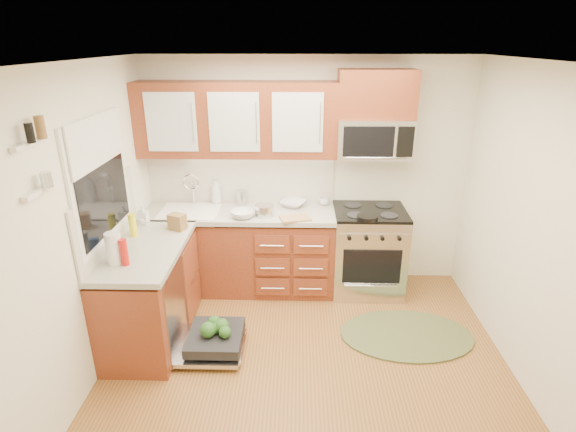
{
  "coord_description": "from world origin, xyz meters",
  "views": [
    {
      "loc": [
        -0.08,
        -3.03,
        2.64
      ],
      "look_at": [
        -0.18,
        0.85,
        1.11
      ],
      "focal_mm": 28.0,
      "sensor_mm": 36.0,
      "label": 1
    }
  ],
  "objects_px": {
    "rug": "(406,335)",
    "skillet": "(367,217)",
    "microwave": "(374,138)",
    "dishwasher": "(211,341)",
    "paper_towel_roll": "(114,248)",
    "bowl_b": "(243,214)",
    "range": "(368,251)",
    "cutting_board": "(295,218)",
    "stock_pot": "(264,210)",
    "sink": "(190,222)",
    "upper_cabinets": "(237,120)",
    "bowl_a": "(293,204)",
    "cup": "(324,201)"
  },
  "relations": [
    {
      "from": "stock_pot",
      "to": "bowl_b",
      "type": "height_order",
      "value": "stock_pot"
    },
    {
      "from": "microwave",
      "to": "cutting_board",
      "type": "xyz_separation_m",
      "value": [
        -0.8,
        -0.33,
        -0.76
      ]
    },
    {
      "from": "rug",
      "to": "stock_pot",
      "type": "height_order",
      "value": "stock_pot"
    },
    {
      "from": "cutting_board",
      "to": "bowl_b",
      "type": "height_order",
      "value": "bowl_b"
    },
    {
      "from": "rug",
      "to": "bowl_b",
      "type": "bearing_deg",
      "value": 156.82
    },
    {
      "from": "microwave",
      "to": "sink",
      "type": "distance_m",
      "value": 2.13
    },
    {
      "from": "dishwasher",
      "to": "microwave",
      "type": "bearing_deg",
      "value": 39.07
    },
    {
      "from": "stock_pot",
      "to": "dishwasher",
      "type": "bearing_deg",
      "value": -112.64
    },
    {
      "from": "range",
      "to": "skillet",
      "type": "height_order",
      "value": "skillet"
    },
    {
      "from": "cutting_board",
      "to": "rug",
      "type": "bearing_deg",
      "value": -31.63
    },
    {
      "from": "paper_towel_roll",
      "to": "bowl_b",
      "type": "relative_size",
      "value": 1.11
    },
    {
      "from": "rug",
      "to": "paper_towel_roll",
      "type": "relative_size",
      "value": 4.68
    },
    {
      "from": "microwave",
      "to": "dishwasher",
      "type": "distance_m",
      "value": 2.55
    },
    {
      "from": "cutting_board",
      "to": "paper_towel_roll",
      "type": "relative_size",
      "value": 1.1
    },
    {
      "from": "range",
      "to": "paper_towel_roll",
      "type": "height_order",
      "value": "paper_towel_roll"
    },
    {
      "from": "skillet",
      "to": "bowl_b",
      "type": "relative_size",
      "value": 0.87
    },
    {
      "from": "microwave",
      "to": "stock_pot",
      "type": "height_order",
      "value": "microwave"
    },
    {
      "from": "upper_cabinets",
      "to": "dishwasher",
      "type": "xyz_separation_m",
      "value": [
        -0.13,
        -1.27,
        -1.77
      ]
    },
    {
      "from": "dishwasher",
      "to": "bowl_a",
      "type": "bearing_deg",
      "value": 61.19
    },
    {
      "from": "skillet",
      "to": "bowl_b",
      "type": "height_order",
      "value": "bowl_b"
    },
    {
      "from": "skillet",
      "to": "rug",
      "type": "bearing_deg",
      "value": -60.78
    },
    {
      "from": "upper_cabinets",
      "to": "stock_pot",
      "type": "distance_m",
      "value": 0.97
    },
    {
      "from": "range",
      "to": "microwave",
      "type": "distance_m",
      "value": 1.23
    },
    {
      "from": "rug",
      "to": "cup",
      "type": "relative_size",
      "value": 11.44
    },
    {
      "from": "rug",
      "to": "bowl_b",
      "type": "distance_m",
      "value": 2.0
    },
    {
      "from": "rug",
      "to": "bowl_a",
      "type": "xyz_separation_m",
      "value": [
        -1.1,
        1.04,
        0.95
      ]
    },
    {
      "from": "range",
      "to": "bowl_a",
      "type": "xyz_separation_m",
      "value": [
        -0.83,
        0.17,
        0.48
      ]
    },
    {
      "from": "upper_cabinets",
      "to": "bowl_a",
      "type": "xyz_separation_m",
      "value": [
        0.58,
        0.03,
        -0.92
      ]
    },
    {
      "from": "range",
      "to": "bowl_b",
      "type": "distance_m",
      "value": 1.44
    },
    {
      "from": "stock_pot",
      "to": "bowl_b",
      "type": "relative_size",
      "value": 0.82
    },
    {
      "from": "range",
      "to": "stock_pot",
      "type": "distance_m",
      "value": 1.23
    },
    {
      "from": "microwave",
      "to": "sink",
      "type": "relative_size",
      "value": 1.23
    },
    {
      "from": "skillet",
      "to": "bowl_b",
      "type": "bearing_deg",
      "value": 176.84
    },
    {
      "from": "rug",
      "to": "microwave",
      "type": "bearing_deg",
      "value": 105.68
    },
    {
      "from": "upper_cabinets",
      "to": "sink",
      "type": "distance_m",
      "value": 1.21
    },
    {
      "from": "rug",
      "to": "skillet",
      "type": "relative_size",
      "value": 5.97
    },
    {
      "from": "microwave",
      "to": "skillet",
      "type": "height_order",
      "value": "microwave"
    },
    {
      "from": "range",
      "to": "stock_pot",
      "type": "height_order",
      "value": "stock_pot"
    },
    {
      "from": "bowl_b",
      "to": "rug",
      "type": "bearing_deg",
      "value": -23.18
    },
    {
      "from": "dishwasher",
      "to": "bowl_b",
      "type": "bearing_deg",
      "value": 77.98
    },
    {
      "from": "rug",
      "to": "bowl_b",
      "type": "xyz_separation_m",
      "value": [
        -1.62,
        0.69,
        0.95
      ]
    },
    {
      "from": "microwave",
      "to": "dishwasher",
      "type": "height_order",
      "value": "microwave"
    },
    {
      "from": "microwave",
      "to": "skillet",
      "type": "xyz_separation_m",
      "value": [
        -0.07,
        -0.37,
        -0.73
      ]
    },
    {
      "from": "cutting_board",
      "to": "paper_towel_roll",
      "type": "bearing_deg",
      "value": -145.68
    },
    {
      "from": "upper_cabinets",
      "to": "stock_pot",
      "type": "relative_size",
      "value": 10.35
    },
    {
      "from": "microwave",
      "to": "cutting_board",
      "type": "distance_m",
      "value": 1.15
    },
    {
      "from": "bowl_b",
      "to": "cup",
      "type": "bearing_deg",
      "value": 25.0
    },
    {
      "from": "sink",
      "to": "rug",
      "type": "relative_size",
      "value": 0.49
    },
    {
      "from": "sink",
      "to": "bowl_a",
      "type": "height_order",
      "value": "bowl_a"
    },
    {
      "from": "microwave",
      "to": "paper_towel_roll",
      "type": "xyz_separation_m",
      "value": [
        -2.26,
        -1.33,
        -0.64
      ]
    }
  ]
}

